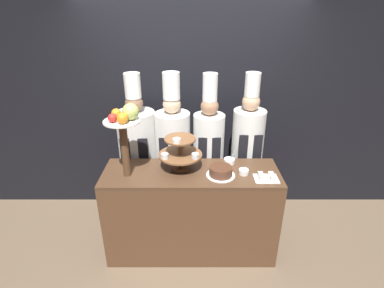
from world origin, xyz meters
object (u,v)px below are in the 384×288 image
object	(u,v)px
chef_left	(139,149)
serving_bowl_far	(230,161)
cake_square_tray	(267,177)
chef_center_right	(209,148)
cake_round	(222,172)
fruit_pedestal	(126,125)
chef_right	(248,147)
tiered_stand	(181,152)
cup_white	(244,172)
chef_center_left	(174,148)

from	to	relation	value
chef_left	serving_bowl_far	bearing A→B (deg)	-19.60
cake_square_tray	chef_center_right	size ratio (longest dim) A/B	0.12
chef_center_right	cake_round	bearing A→B (deg)	-81.97
chef_left	chef_center_right	world-z (taller)	chef_left
chef_left	chef_center_right	size ratio (longest dim) A/B	1.00
fruit_pedestal	chef_left	distance (m)	0.77
cake_round	cake_square_tray	distance (m)	0.42
serving_bowl_far	chef_right	world-z (taller)	chef_right
chef_left	tiered_stand	bearing A→B (deg)	-43.23
chef_right	cup_white	bearing A→B (deg)	-102.79
cup_white	chef_center_left	bearing A→B (deg)	141.06
tiered_stand	serving_bowl_far	size ratio (longest dim) A/B	2.78
cake_square_tray	chef_right	xyz separation A→B (m)	(-0.07, 0.66, -0.00)
chef_center_right	cup_white	bearing A→B (deg)	-61.80
chef_left	chef_center_left	bearing A→B (deg)	0.01
cake_round	chef_center_left	distance (m)	0.77
tiered_stand	fruit_pedestal	bearing A→B (deg)	-167.05
chef_center_right	chef_right	xyz separation A→B (m)	(0.43, -0.00, 0.02)
cake_square_tray	chef_center_right	bearing A→B (deg)	127.36
serving_bowl_far	chef_center_left	world-z (taller)	chef_center_left
fruit_pedestal	serving_bowl_far	world-z (taller)	fruit_pedestal
fruit_pedestal	chef_left	size ratio (longest dim) A/B	0.39
cake_square_tray	chef_center_left	size ratio (longest dim) A/B	0.12
cup_white	chef_left	size ratio (longest dim) A/B	0.05
tiered_stand	cake_square_tray	distance (m)	0.84
chef_center_left	chef_right	size ratio (longest dim) A/B	1.00
tiered_stand	chef_left	bearing A→B (deg)	136.77
cake_square_tray	chef_center_left	distance (m)	1.11
fruit_pedestal	cake_round	xyz separation A→B (m)	(0.86, -0.02, -0.46)
cake_square_tray	chef_right	bearing A→B (deg)	95.79
cake_square_tray	serving_bowl_far	xyz separation A→B (m)	(-0.31, 0.30, 0.01)
cake_square_tray	chef_center_left	world-z (taller)	chef_center_left
fruit_pedestal	chef_left	bearing A→B (deg)	92.05
serving_bowl_far	cake_square_tray	bearing A→B (deg)	-44.68
chef_right	tiered_stand	bearing A→B (deg)	-147.54
tiered_stand	chef_center_left	bearing A→B (deg)	102.06
cake_square_tray	chef_right	size ratio (longest dim) A/B	0.12
cake_square_tray	chef_left	bearing A→B (deg)	153.16
tiered_stand	serving_bowl_far	distance (m)	0.53
tiered_stand	cake_round	xyz separation A→B (m)	(0.38, -0.13, -0.14)
fruit_pedestal	cake_round	bearing A→B (deg)	-1.32
tiered_stand	cake_square_tray	xyz separation A→B (m)	(0.80, -0.19, -0.17)
fruit_pedestal	chef_right	distance (m)	1.42
cup_white	fruit_pedestal	bearing A→B (deg)	-179.63
tiered_stand	fruit_pedestal	size ratio (longest dim) A/B	0.61
cake_square_tray	chef_center_left	xyz separation A→B (m)	(-0.90, 0.66, -0.02)
chef_left	cake_round	bearing A→B (deg)	-34.11
cup_white	chef_center_left	world-z (taller)	chef_center_left
chef_center_left	chef_right	bearing A→B (deg)	0.00
cake_square_tray	chef_center_right	xyz separation A→B (m)	(-0.50, 0.66, -0.02)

